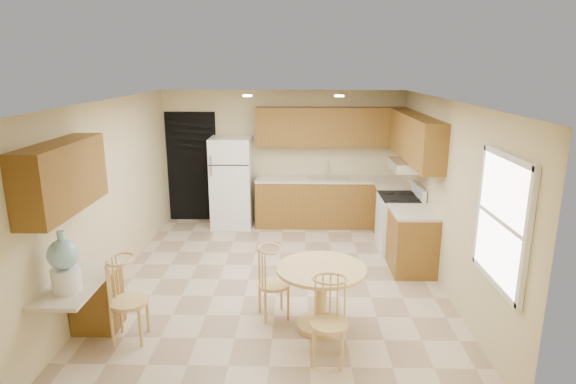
{
  "coord_description": "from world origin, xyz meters",
  "views": [
    {
      "loc": [
        0.28,
        -6.24,
        2.93
      ],
      "look_at": [
        0.14,
        0.3,
        1.21
      ],
      "focal_mm": 30.0,
      "sensor_mm": 36.0,
      "label": 1
    }
  ],
  "objects_px": {
    "chair_table_b": "(330,317)",
    "chair_desk": "(125,295)",
    "refrigerator": "(232,182)",
    "dining_table": "(321,289)",
    "chair_table_a": "(273,278)",
    "stove": "(399,223)",
    "water_crock": "(65,264)"
  },
  "relations": [
    {
      "from": "chair_table_b",
      "to": "chair_desk",
      "type": "bearing_deg",
      "value": -2.71
    },
    {
      "from": "refrigerator",
      "to": "chair_desk",
      "type": "xyz_separation_m",
      "value": [
        -0.6,
        -4.04,
        -0.26
      ]
    },
    {
      "from": "dining_table",
      "to": "chair_table_a",
      "type": "distance_m",
      "value": 0.58
    },
    {
      "from": "refrigerator",
      "to": "stove",
      "type": "distance_m",
      "value": 3.14
    },
    {
      "from": "chair_desk",
      "to": "water_crock",
      "type": "distance_m",
      "value": 0.72
    },
    {
      "from": "water_crock",
      "to": "chair_table_a",
      "type": "bearing_deg",
      "value": 22.65
    },
    {
      "from": "chair_table_a",
      "to": "chair_table_b",
      "type": "xyz_separation_m",
      "value": [
        0.6,
        -0.9,
        0.01
      ]
    },
    {
      "from": "chair_table_a",
      "to": "chair_table_b",
      "type": "height_order",
      "value": "chair_table_b"
    },
    {
      "from": "stove",
      "to": "chair_table_b",
      "type": "xyz_separation_m",
      "value": [
        -1.33,
        -3.18,
        0.07
      ]
    },
    {
      "from": "chair_table_a",
      "to": "chair_desk",
      "type": "distance_m",
      "value": 1.64
    },
    {
      "from": "stove",
      "to": "chair_table_a",
      "type": "bearing_deg",
      "value": -130.27
    },
    {
      "from": "refrigerator",
      "to": "water_crock",
      "type": "distance_m",
      "value": 4.46
    },
    {
      "from": "dining_table",
      "to": "water_crock",
      "type": "bearing_deg",
      "value": -165.32
    },
    {
      "from": "chair_table_b",
      "to": "refrigerator",
      "type": "bearing_deg",
      "value": -63.82
    },
    {
      "from": "refrigerator",
      "to": "chair_desk",
      "type": "bearing_deg",
      "value": -98.45
    },
    {
      "from": "dining_table",
      "to": "refrigerator",
      "type": "bearing_deg",
      "value": 112.23
    },
    {
      "from": "dining_table",
      "to": "water_crock",
      "type": "relative_size",
      "value": 1.62
    },
    {
      "from": "refrigerator",
      "to": "chair_table_b",
      "type": "relative_size",
      "value": 1.87
    },
    {
      "from": "chair_table_a",
      "to": "water_crock",
      "type": "xyz_separation_m",
      "value": [
        -2.0,
        -0.83,
        0.52
      ]
    },
    {
      "from": "stove",
      "to": "refrigerator",
      "type": "bearing_deg",
      "value": 157.01
    },
    {
      "from": "stove",
      "to": "chair_table_b",
      "type": "relative_size",
      "value": 1.22
    },
    {
      "from": "stove",
      "to": "chair_table_b",
      "type": "distance_m",
      "value": 3.45
    },
    {
      "from": "stove",
      "to": "water_crock",
      "type": "xyz_separation_m",
      "value": [
        -3.92,
        -3.11,
        0.58
      ]
    },
    {
      "from": "refrigerator",
      "to": "dining_table",
      "type": "relative_size",
      "value": 1.66
    },
    {
      "from": "chair_table_b",
      "to": "chair_desk",
      "type": "height_order",
      "value": "chair_desk"
    },
    {
      "from": "chair_desk",
      "to": "water_crock",
      "type": "relative_size",
      "value": 1.52
    },
    {
      "from": "stove",
      "to": "dining_table",
      "type": "bearing_deg",
      "value": -119.44
    },
    {
      "from": "chair_table_a",
      "to": "chair_desk",
      "type": "height_order",
      "value": "chair_desk"
    },
    {
      "from": "chair_desk",
      "to": "stove",
      "type": "bearing_deg",
      "value": 126.37
    },
    {
      "from": "chair_table_a",
      "to": "dining_table",
      "type": "bearing_deg",
      "value": 54.71
    },
    {
      "from": "chair_table_b",
      "to": "water_crock",
      "type": "bearing_deg",
      "value": 5.3
    },
    {
      "from": "chair_table_b",
      "to": "chair_desk",
      "type": "distance_m",
      "value": 2.18
    }
  ]
}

